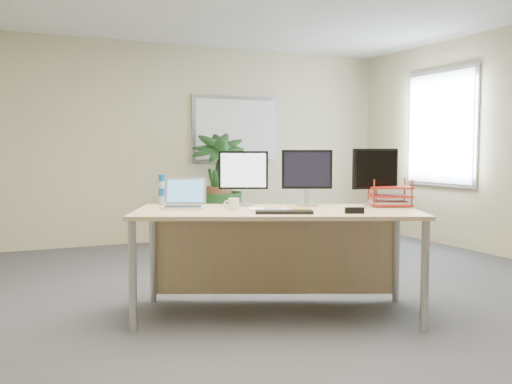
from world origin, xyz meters
name	(u,v)px	position (x,y,z in m)	size (l,w,h in m)	color
floor	(289,323)	(0.00, 0.00, 0.00)	(8.00, 8.00, 0.00)	#424247
back_wall	(152,143)	(0.00, 4.00, 1.35)	(7.00, 0.04, 2.70)	beige
whiteboard	(235,130)	(1.20, 3.97, 1.55)	(1.30, 0.04, 0.95)	#A3A3A8
window	(440,128)	(3.47, 2.30, 1.55)	(0.04, 1.30, 1.55)	#A3A3A8
desk	(276,230)	(0.06, 0.33, 0.64)	(2.31, 1.69, 0.82)	tan
floor_plant	(218,188)	(0.78, 3.58, 0.75)	(0.84, 0.84, 1.50)	#133513
monitor_left	(243,174)	(-0.11, 0.59, 1.07)	(0.38, 0.19, 0.44)	#ACACB1
monitor_right	(307,174)	(0.36, 0.38, 1.08)	(0.39, 0.20, 0.45)	#ACACB1
monitor_dark	(375,173)	(0.84, 0.12, 1.08)	(0.42, 0.19, 0.46)	#ACACB1
laptop	(184,200)	(-0.59, 0.63, 0.88)	(0.42, 0.40, 0.24)	silver
keyboard	(284,212)	(-0.05, -0.03, 0.83)	(0.41, 0.14, 0.02)	black
coffee_mug	(233,204)	(-0.32, 0.30, 0.87)	(0.12, 0.08, 0.09)	white
spiral_notebook	(268,209)	(-0.06, 0.24, 0.83)	(0.29, 0.22, 0.01)	silver
orange_pen	(272,208)	(-0.04, 0.20, 0.84)	(0.01, 0.01, 0.14)	orange
yellow_highlighter	(300,209)	(0.16, 0.12, 0.83)	(0.02, 0.02, 0.12)	yellow
water_bottle	(162,191)	(-0.69, 0.91, 0.94)	(0.06, 0.06, 0.25)	silver
letter_tray	(390,198)	(0.95, 0.07, 0.89)	(0.40, 0.36, 0.15)	#AF2115
stapler	(354,210)	(0.40, -0.24, 0.84)	(0.14, 0.04, 0.05)	black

